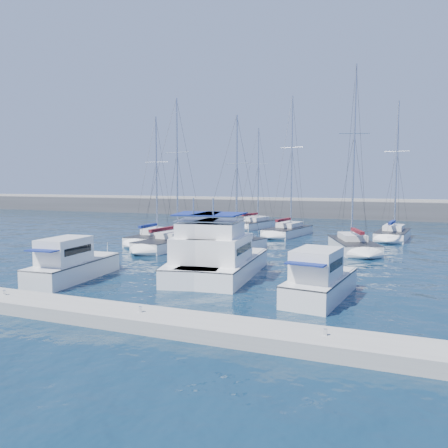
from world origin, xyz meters
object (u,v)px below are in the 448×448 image
(motor_yacht_port_outer, at_px, (71,265))
(motor_yacht_stbd_inner, at_px, (224,260))
(motor_yacht_port_inner, at_px, (201,259))
(sailboat_back_a, at_px, (255,224))
(motor_yacht_stbd_outer, at_px, (319,282))
(sailboat_back_b, at_px, (288,231))
(sailboat_mid_a, at_px, (154,238))
(sailboat_mid_b, at_px, (173,242))
(sailboat_mid_c, at_px, (232,246))
(sailboat_back_c, at_px, (393,234))
(sailboat_mid_d, at_px, (353,245))

(motor_yacht_port_outer, distance_m, motor_yacht_stbd_inner, 9.89)
(motor_yacht_port_outer, distance_m, motor_yacht_port_inner, 8.41)
(motor_yacht_port_outer, distance_m, sailboat_back_a, 35.11)
(motor_yacht_stbd_outer, distance_m, sailboat_back_b, 28.42)
(motor_yacht_port_inner, bearing_deg, sailboat_mid_a, 118.26)
(motor_yacht_port_outer, relative_size, sailboat_mid_a, 0.55)
(motor_yacht_stbd_inner, height_order, sailboat_mid_b, sailboat_mid_b)
(motor_yacht_port_inner, distance_m, sailboat_mid_a, 16.39)
(motor_yacht_port_inner, xyz_separation_m, sailboat_mid_a, (-10.87, 12.25, -0.62))
(motor_yacht_stbd_outer, xyz_separation_m, sailboat_mid_a, (-19.32, 15.46, -0.43))
(motor_yacht_stbd_inner, relative_size, sailboat_mid_c, 0.77)
(motor_yacht_port_outer, height_order, sailboat_mid_b, sailboat_mid_b)
(sailboat_back_c, bearing_deg, sailboat_mid_c, -125.88)
(motor_yacht_stbd_inner, relative_size, sailboat_back_b, 0.58)
(sailboat_mid_c, bearing_deg, sailboat_mid_d, 38.10)
(motor_yacht_stbd_inner, bearing_deg, motor_yacht_port_outer, -157.39)
(sailboat_mid_b, distance_m, sailboat_mid_c, 6.06)
(sailboat_back_b, distance_m, sailboat_back_c, 11.67)
(sailboat_mid_c, distance_m, sailboat_back_b, 13.81)
(sailboat_mid_a, bearing_deg, sailboat_mid_b, -31.87)
(motor_yacht_stbd_inner, relative_size, sailboat_mid_a, 0.73)
(sailboat_mid_d, distance_m, sailboat_back_b, 12.41)
(motor_yacht_stbd_inner, distance_m, sailboat_back_c, 27.09)
(motor_yacht_stbd_inner, xyz_separation_m, sailboat_mid_d, (6.99, 14.70, -0.58))
(motor_yacht_stbd_outer, xyz_separation_m, sailboat_mid_c, (-10.09, 13.58, -0.44))
(sailboat_back_c, bearing_deg, motor_yacht_port_outer, -116.16)
(motor_yacht_port_outer, bearing_deg, sailboat_mid_a, 98.50)
(sailboat_mid_a, height_order, sailboat_mid_b, sailboat_mid_b)
(motor_yacht_stbd_inner, distance_m, sailboat_mid_a, 17.46)
(motor_yacht_stbd_outer, bearing_deg, sailboat_mid_c, 133.99)
(sailboat_back_c, bearing_deg, motor_yacht_stbd_outer, -90.26)
(motor_yacht_port_inner, xyz_separation_m, sailboat_back_b, (0.36, 24.03, -0.59))
(motor_yacht_stbd_outer, relative_size, sailboat_back_b, 0.41)
(motor_yacht_port_outer, bearing_deg, motor_yacht_stbd_inner, 22.80)
(sailboat_mid_a, xyz_separation_m, sailboat_mid_b, (3.18, -1.89, -0.00))
(motor_yacht_stbd_outer, bearing_deg, sailboat_back_a, 120.21)
(sailboat_mid_a, relative_size, sailboat_back_a, 0.95)
(sailboat_mid_b, height_order, sailboat_mid_c, sailboat_mid_b)
(motor_yacht_port_outer, height_order, sailboat_mid_a, sailboat_mid_a)
(motor_yacht_port_outer, height_order, sailboat_mid_c, sailboat_mid_c)
(motor_yacht_port_inner, height_order, motor_yacht_stbd_inner, same)
(sailboat_mid_c, relative_size, sailboat_back_b, 0.76)
(sailboat_mid_a, height_order, sailboat_back_b, sailboat_back_b)
(sailboat_mid_c, relative_size, sailboat_mid_d, 0.73)
(motor_yacht_stbd_inner, height_order, sailboat_back_b, sailboat_back_b)
(motor_yacht_port_outer, xyz_separation_m, sailboat_back_a, (1.36, 35.08, -0.43))
(motor_yacht_port_inner, bearing_deg, motor_yacht_stbd_outer, -34.15)
(motor_yacht_port_inner, bearing_deg, motor_yacht_port_outer, -162.00)
(sailboat_mid_c, bearing_deg, motor_yacht_port_outer, -95.75)
(sailboat_back_b, bearing_deg, sailboat_mid_b, -109.61)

